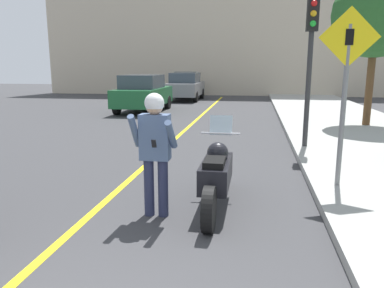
# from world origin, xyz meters

# --- Properties ---
(road_center_line) EXTENTS (0.12, 36.00, 0.01)m
(road_center_line) POSITION_xyz_m (-0.60, 6.00, 0.00)
(road_center_line) COLOR yellow
(road_center_line) RESTS_ON ground
(building_backdrop) EXTENTS (28.00, 1.20, 9.57)m
(building_backdrop) POSITION_xyz_m (0.00, 26.00, 4.78)
(building_backdrop) COLOR beige
(building_backdrop) RESTS_ON ground
(motorcycle) EXTENTS (0.62, 2.32, 1.28)m
(motorcycle) POSITION_xyz_m (1.11, 3.47, 0.50)
(motorcycle) COLOR black
(motorcycle) RESTS_ON ground
(person_biker) EXTENTS (0.59, 0.47, 1.71)m
(person_biker) POSITION_xyz_m (0.32, 2.99, 1.04)
(person_biker) COLOR #282D4C
(person_biker) RESTS_ON ground
(crossing_sign) EXTENTS (0.91, 0.08, 2.80)m
(crossing_sign) POSITION_xyz_m (3.02, 4.42, 1.82)
(crossing_sign) COLOR slate
(crossing_sign) RESTS_ON sidewalk_curb
(traffic_light) EXTENTS (0.26, 0.30, 3.47)m
(traffic_light) POSITION_xyz_m (2.87, 7.52, 2.56)
(traffic_light) COLOR #2D2D30
(traffic_light) RESTS_ON sidewalk_curb
(street_tree) EXTENTS (2.73, 2.73, 4.91)m
(street_tree) POSITION_xyz_m (5.33, 11.40, 3.66)
(street_tree) COLOR brown
(street_tree) RESTS_ON sidewalk_curb
(parked_car_green) EXTENTS (1.88, 4.20, 1.68)m
(parked_car_green) POSITION_xyz_m (-3.45, 14.90, 0.86)
(parked_car_green) COLOR black
(parked_car_green) RESTS_ON ground
(parked_car_grey) EXTENTS (1.88, 4.20, 1.68)m
(parked_car_grey) POSITION_xyz_m (-2.62, 21.11, 0.86)
(parked_car_grey) COLOR black
(parked_car_grey) RESTS_ON ground
(parked_car_black) EXTENTS (1.88, 4.20, 1.68)m
(parked_car_black) POSITION_xyz_m (-3.41, 26.46, 0.86)
(parked_car_black) COLOR black
(parked_car_black) RESTS_ON ground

